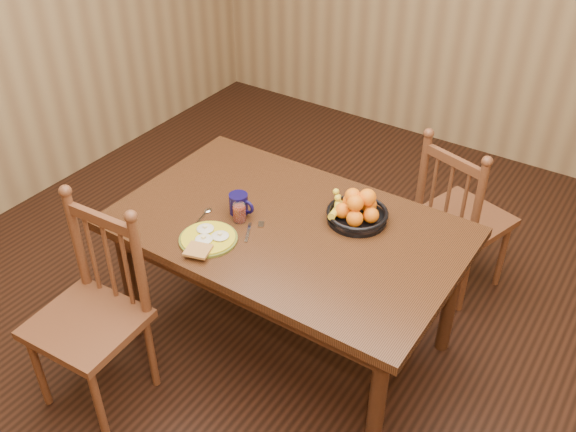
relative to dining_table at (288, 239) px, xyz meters
The scene contains 10 objects.
room 0.68m from the dining_table, ahead, with size 4.52×5.02×2.72m.
dining_table is the anchor object (origin of this frame).
chair_far 1.06m from the dining_table, 58.88° to the left, with size 0.54×0.53×0.96m.
chair_near 0.95m from the dining_table, 126.36° to the right, with size 0.48×0.46×1.00m.
breakfast_plate 0.39m from the dining_table, 127.68° to the right, with size 0.26×0.30×0.04m.
fork 0.19m from the dining_table, 131.62° to the right, with size 0.08×0.18×0.00m.
spoon 0.41m from the dining_table, 158.70° to the right, with size 0.05×0.16×0.01m.
coffee_mug 0.28m from the dining_table, 169.64° to the right, with size 0.13×0.09×0.10m.
juice_glass 0.26m from the dining_table, 154.80° to the right, with size 0.06×0.06×0.09m.
fruit_bowl 0.35m from the dining_table, 40.47° to the left, with size 0.32×0.29×0.17m.
Camera 1 is at (1.32, -1.99, 2.51)m, focal length 40.00 mm.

